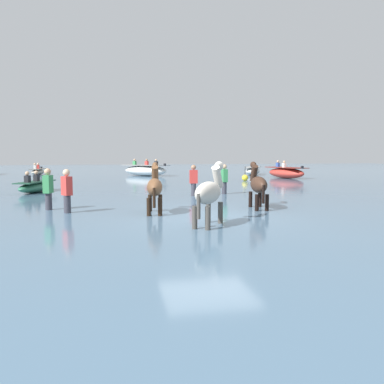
# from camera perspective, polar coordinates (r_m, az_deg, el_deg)

# --- Properties ---
(ground_plane) EXTENTS (120.00, 120.00, 0.00)m
(ground_plane) POSITION_cam_1_polar(r_m,az_deg,el_deg) (10.56, 2.37, -5.66)
(ground_plane) COLOR #666051
(water_surface) EXTENTS (90.00, 90.00, 0.37)m
(water_surface) POSITION_cam_1_polar(r_m,az_deg,el_deg) (20.30, -4.39, 0.25)
(water_surface) COLOR slate
(water_surface) RESTS_ON ground
(horse_lead_dark_bay) EXTENTS (0.60, 1.68, 1.82)m
(horse_lead_dark_bay) POSITION_cam_1_polar(r_m,az_deg,el_deg) (12.24, 9.65, 0.88)
(horse_lead_dark_bay) COLOR #382319
(horse_lead_dark_bay) RESTS_ON ground
(horse_trailing_bay) EXTENTS (0.60, 1.68, 1.82)m
(horse_trailing_bay) POSITION_cam_1_polar(r_m,az_deg,el_deg) (11.18, -5.48, 0.50)
(horse_trailing_bay) COLOR brown
(horse_trailing_bay) RESTS_ON ground
(horse_flank_pinto) EXTENTS (1.20, 1.60, 1.87)m
(horse_flank_pinto) POSITION_cam_1_polar(r_m,az_deg,el_deg) (9.19, 2.53, -0.36)
(horse_flank_pinto) COLOR beige
(horse_flank_pinto) RESTS_ON ground
(boat_distant_east) EXTENTS (2.11, 3.70, 1.25)m
(boat_distant_east) POSITION_cam_1_polar(r_m,az_deg,el_deg) (28.40, 13.58, 2.77)
(boat_distant_east) COLOR #BC382D
(boat_distant_east) RESTS_ON water_surface
(boat_near_starboard) EXTENTS (2.52, 3.63, 0.79)m
(boat_near_starboard) POSITION_cam_1_polar(r_m,az_deg,el_deg) (32.50, 8.88, 3.08)
(boat_near_starboard) COLOR silver
(boat_near_starboard) RESTS_ON water_surface
(boat_distant_west) EXTENTS (3.88, 3.91, 1.33)m
(boat_distant_west) POSITION_cam_1_polar(r_m,az_deg,el_deg) (30.86, -6.85, 3.18)
(boat_distant_west) COLOR silver
(boat_distant_west) RESTS_ON water_surface
(boat_far_offshore) EXTENTS (1.00, 2.63, 0.98)m
(boat_far_offshore) POSITION_cam_1_polar(r_m,az_deg,el_deg) (34.50, -21.64, 2.80)
(boat_far_offshore) COLOR #B2AD9E
(boat_far_offshore) RESTS_ON water_surface
(boat_far_inshore) EXTENTS (1.51, 2.79, 0.96)m
(boat_far_inshore) POSITION_cam_1_polar(r_m,az_deg,el_deg) (18.74, -21.92, 0.77)
(boat_far_inshore) COLOR #337556
(boat_far_inshore) RESTS_ON water_surface
(person_wading_mid) EXTENTS (0.28, 0.36, 1.63)m
(person_wading_mid) POSITION_cam_1_polar(r_m,az_deg,el_deg) (12.59, -20.29, -0.20)
(person_wading_mid) COLOR #383842
(person_wading_mid) RESTS_ON ground
(person_onlooker_left) EXTENTS (0.34, 0.23, 1.63)m
(person_onlooker_left) POSITION_cam_1_polar(r_m,az_deg,el_deg) (15.76, 0.23, 1.24)
(person_onlooker_left) COLOR #383842
(person_onlooker_left) RESTS_ON ground
(person_spectator_far) EXTENTS (0.34, 0.38, 1.63)m
(person_spectator_far) POSITION_cam_1_polar(r_m,az_deg,el_deg) (11.74, -17.82, -0.51)
(person_spectator_far) COLOR #383842
(person_spectator_far) RESTS_ON ground
(person_wading_close) EXTENTS (0.22, 0.33, 1.63)m
(person_wading_close) POSITION_cam_1_polar(r_m,az_deg,el_deg) (16.59, 4.76, 1.43)
(person_wading_close) COLOR #383842
(person_wading_close) RESTS_ON ground
(channel_buoy) EXTENTS (0.40, 0.40, 0.92)m
(channel_buoy) POSITION_cam_1_polar(r_m,az_deg,el_deg) (24.95, 7.76, 2.09)
(channel_buoy) COLOR yellow
(channel_buoy) RESTS_ON water_surface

